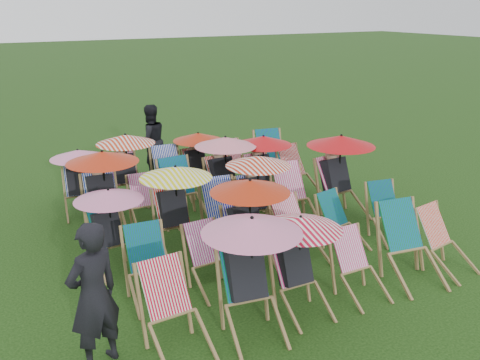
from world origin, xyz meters
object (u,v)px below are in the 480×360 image
deckchair_29 (274,157)px  person_left (93,296)px  person_rear (150,141)px  deckchair_0 (175,312)px  deckchair_5 (447,241)px

deckchair_29 → person_left: 6.50m
deckchair_29 → person_rear: 2.69m
deckchair_29 → person_rear: (-2.15, 1.60, 0.27)m
deckchair_0 → deckchair_5: 4.03m
person_left → deckchair_0: bearing=148.2°
deckchair_0 → deckchair_29: size_ratio=0.89×
deckchair_0 → deckchair_29: bearing=44.6°
deckchair_5 → person_rear: (-2.09, 6.20, 0.34)m
deckchair_0 → person_rear: (1.94, 6.06, 0.31)m
deckchair_0 → person_rear: bearing=69.4°
person_left → deckchair_5: bearing=156.8°
deckchair_0 → deckchair_5: (4.03, -0.14, -0.03)m
deckchair_29 → person_rear: person_rear is taller
deckchair_5 → deckchair_29: 4.60m
deckchair_0 → deckchair_29: 6.05m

